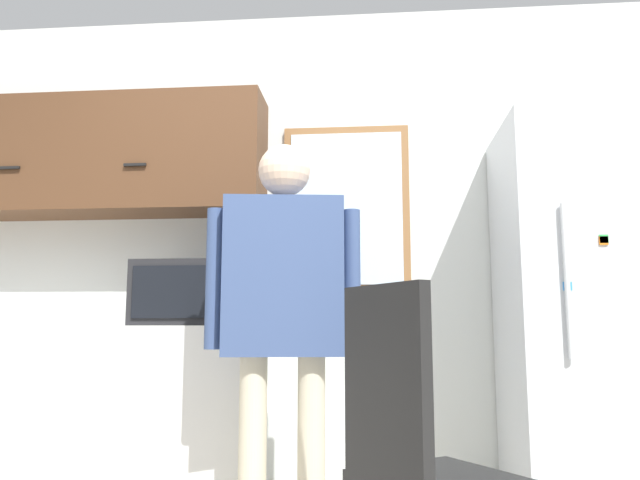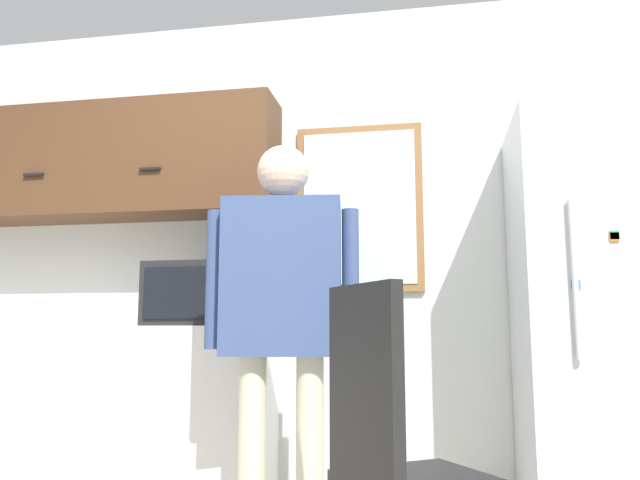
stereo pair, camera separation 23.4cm
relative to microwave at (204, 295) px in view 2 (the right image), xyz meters
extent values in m
cube|color=silver|center=(0.53, 0.40, 0.30)|extent=(6.00, 0.06, 2.70)
cube|color=silver|center=(-0.68, 0.04, -0.60)|extent=(1.98, 0.65, 0.89)
cube|color=#51331E|center=(-0.68, 0.20, 0.78)|extent=(1.98, 0.33, 0.65)
cube|color=black|center=(-1.03, 0.02, 0.68)|extent=(0.12, 0.01, 0.01)
cube|color=black|center=(-0.34, 0.02, 0.68)|extent=(0.12, 0.01, 0.01)
cube|color=#232326|center=(0.00, 0.00, 0.00)|extent=(0.52, 0.41, 0.31)
cube|color=black|center=(-0.05, -0.21, 0.00)|extent=(0.36, 0.01, 0.25)
cube|color=#B2B2B2|center=(0.22, -0.21, 0.00)|extent=(0.07, 0.01, 0.25)
cylinder|color=beige|center=(0.43, -0.56, -0.67)|extent=(0.11, 0.11, 0.77)
cylinder|color=beige|center=(0.65, -0.53, -0.67)|extent=(0.11, 0.11, 0.77)
cube|color=#384C7A|center=(0.54, -0.55, 0.04)|extent=(0.50, 0.28, 0.63)
sphere|color=beige|center=(0.54, -0.55, 0.48)|extent=(0.22, 0.22, 0.22)
cylinder|color=#384C7A|center=(0.26, -0.58, 0.03)|extent=(0.07, 0.07, 0.57)
cylinder|color=#384C7A|center=(0.82, -0.51, 0.03)|extent=(0.07, 0.07, 0.57)
cube|color=silver|center=(1.93, 0.00, -0.12)|extent=(0.79, 0.71, 1.86)
cylinder|color=silver|center=(1.71, -0.37, 0.03)|extent=(0.02, 0.02, 0.65)
cube|color=orange|center=(1.87, -0.35, 0.20)|extent=(0.04, 0.01, 0.04)
cube|color=#338CDB|center=(1.71, -0.35, 0.00)|extent=(0.04, 0.01, 0.04)
cube|color=green|center=(1.87, -0.35, 0.20)|extent=(0.04, 0.01, 0.04)
cube|color=black|center=(0.94, -1.15, -0.33)|extent=(0.26, 0.35, 0.58)
cube|color=olive|center=(0.76, 0.36, 0.49)|extent=(0.70, 0.04, 0.93)
cube|color=silver|center=(0.76, 0.33, 0.49)|extent=(0.62, 0.01, 0.85)
camera|label=1|loc=(0.91, -3.05, -0.18)|focal=35.00mm
camera|label=2|loc=(1.14, -3.02, -0.18)|focal=35.00mm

